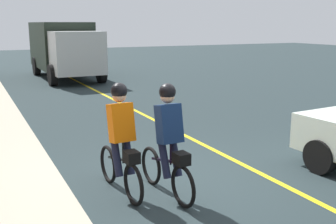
% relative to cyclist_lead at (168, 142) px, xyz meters
% --- Properties ---
extents(ground_plane, '(80.00, 80.00, 0.00)m').
position_rel_cyclist_lead_xyz_m(ground_plane, '(0.52, -0.38, -0.91)').
color(ground_plane, '#243133').
extents(lane_line_centre, '(36.00, 0.12, 0.01)m').
position_rel_cyclist_lead_xyz_m(lane_line_centre, '(0.52, -1.98, -0.91)').
color(lane_line_centre, yellow).
rests_on(lane_line_centre, ground).
extents(cyclist_lead, '(1.71, 0.38, 1.83)m').
position_rel_cyclist_lead_xyz_m(cyclist_lead, '(0.00, 0.00, 0.00)').
color(cyclist_lead, black).
rests_on(cyclist_lead, ground).
extents(cyclist_follow, '(1.71, 0.38, 1.83)m').
position_rel_cyclist_lead_xyz_m(cyclist_follow, '(0.39, 0.64, 0.00)').
color(cyclist_follow, black).
rests_on(cyclist_follow, ground).
extents(box_truck_background, '(6.72, 2.57, 2.78)m').
position_rel_cyclist_lead_xyz_m(box_truck_background, '(15.45, -1.76, 0.64)').
color(box_truck_background, '#222D22').
rests_on(box_truck_background, ground).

